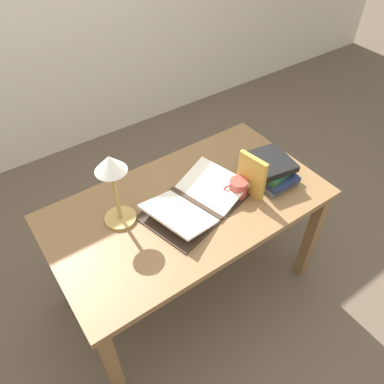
% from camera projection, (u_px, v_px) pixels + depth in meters
% --- Properties ---
extents(ground_plane, '(12.00, 12.00, 0.00)m').
position_uv_depth(ground_plane, '(189.00, 284.00, 2.39)').
color(ground_plane, brown).
extents(reading_desk, '(1.40, 0.78, 0.74)m').
position_uv_depth(reading_desk, '(188.00, 216.00, 1.94)').
color(reading_desk, brown).
rests_on(reading_desk, ground_plane).
extents(open_book, '(0.60, 0.45, 0.08)m').
position_uv_depth(open_book, '(196.00, 201.00, 1.85)').
color(open_book, '#38281E').
rests_on(open_book, reading_desk).
extents(book_stack_tall, '(0.24, 0.28, 0.13)m').
position_uv_depth(book_stack_tall, '(269.00, 169.00, 1.97)').
color(book_stack_tall, slate).
rests_on(book_stack_tall, reading_desk).
extents(book_standing_upright, '(0.05, 0.16, 0.23)m').
position_uv_depth(book_standing_upright, '(251.00, 176.00, 1.85)').
color(book_standing_upright, '#BC8933').
rests_on(book_standing_upright, reading_desk).
extents(reading_lamp, '(0.15, 0.15, 0.39)m').
position_uv_depth(reading_lamp, '(112.00, 176.00, 1.61)').
color(reading_lamp, tan).
rests_on(reading_lamp, reading_desk).
extents(coffee_mug, '(0.12, 0.09, 0.10)m').
position_uv_depth(coffee_mug, '(238.00, 188.00, 1.89)').
color(coffee_mug, '#B74238').
rests_on(coffee_mug, reading_desk).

